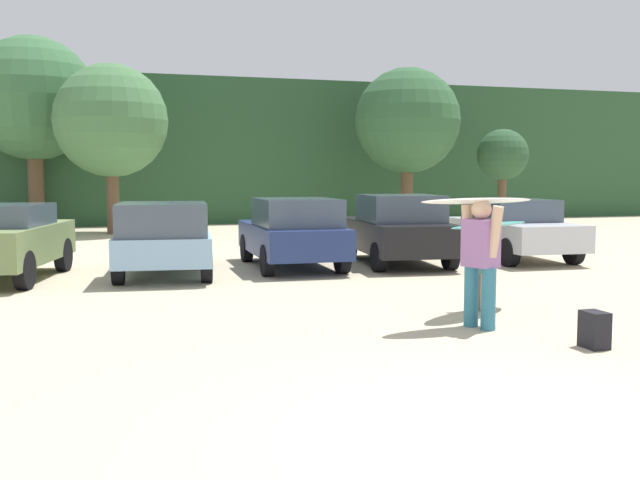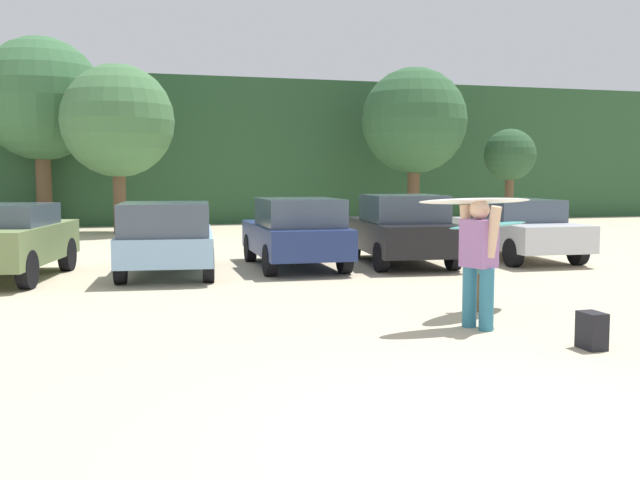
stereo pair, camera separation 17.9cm
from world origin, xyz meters
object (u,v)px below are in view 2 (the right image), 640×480
(parked_car_silver, at_px, (517,228))
(backpack_dropped, at_px, (592,331))
(parked_car_olive_green, at_px, (4,239))
(person_child, at_px, (482,266))
(surfboard_white, at_px, (476,201))
(parked_car_sky_blue, at_px, (167,238))
(parked_car_navy, at_px, (296,232))
(person_adult, at_px, (479,256))
(parked_car_black, at_px, (401,229))
(surfboard_teal, at_px, (489,225))

(parked_car_silver, bearing_deg, backpack_dropped, 157.26)
(backpack_dropped, bearing_deg, parked_car_olive_green, 132.24)
(person_child, xyz_separation_m, surfboard_white, (-0.62, -0.92, 1.03))
(parked_car_olive_green, relative_size, parked_car_sky_blue, 0.99)
(parked_car_navy, bearing_deg, person_adult, -171.63)
(parked_car_olive_green, xyz_separation_m, parked_car_black, (8.56, 0.12, 0.01))
(person_child, bearing_deg, surfboard_teal, 127.48)
(backpack_dropped, bearing_deg, parked_car_black, 83.08)
(parked_car_olive_green, xyz_separation_m, backpack_dropped, (7.54, -8.30, -0.59))
(parked_car_olive_green, height_order, backpack_dropped, parked_car_olive_green)
(surfboard_white, xyz_separation_m, backpack_dropped, (0.74, -1.57, -1.51))
(person_adult, relative_size, person_child, 1.41)
(person_adult, bearing_deg, parked_car_black, -123.91)
(parked_car_black, distance_m, backpack_dropped, 8.51)
(parked_car_black, xyz_separation_m, person_adult, (-1.77, -6.98, 0.18))
(parked_car_sky_blue, height_order, parked_car_navy, parked_car_navy)
(parked_car_navy, relative_size, surfboard_white, 2.27)
(parked_car_silver, relative_size, person_adult, 2.38)
(parked_car_navy, distance_m, surfboard_white, 6.96)
(parked_car_silver, bearing_deg, person_child, 147.95)
(parked_car_silver, bearing_deg, parked_car_sky_blue, 97.26)
(parked_car_sky_blue, height_order, backpack_dropped, parked_car_sky_blue)
(parked_car_olive_green, relative_size, person_child, 3.38)
(parked_car_black, height_order, surfboard_teal, parked_car_black)
(parked_car_silver, xyz_separation_m, surfboard_white, (-4.89, -7.00, 0.96))
(person_child, bearing_deg, parked_car_black, -120.60)
(parked_car_navy, distance_m, parked_car_black, 2.54)
(parked_car_olive_green, bearing_deg, surfboard_teal, -114.89)
(parked_car_silver, bearing_deg, parked_car_olive_green, 94.42)
(parked_car_olive_green, bearing_deg, person_child, -114.94)
(parked_car_sky_blue, bearing_deg, parked_car_navy, -73.66)
(person_adult, relative_size, backpack_dropped, 3.93)
(person_adult, bearing_deg, parked_car_silver, -144.18)
(parked_car_navy, distance_m, parked_car_silver, 5.67)
(person_child, bearing_deg, backpack_dropped, 73.18)
(parked_car_olive_green, height_order, surfboard_teal, parked_car_olive_green)
(parked_car_silver, xyz_separation_m, person_child, (-4.27, -6.07, -0.07))
(backpack_dropped, bearing_deg, parked_car_navy, 100.19)
(parked_car_black, xyz_separation_m, parked_car_silver, (3.13, 0.15, -0.04))
(parked_car_navy, relative_size, person_adult, 2.30)
(person_child, bearing_deg, surfboard_white, 36.63)
(parked_car_sky_blue, relative_size, parked_car_black, 1.03)
(parked_car_silver, relative_size, surfboard_teal, 2.15)
(backpack_dropped, bearing_deg, person_child, 92.83)
(parked_car_silver, bearing_deg, surfboard_white, 148.14)
(parked_car_navy, height_order, parked_car_silver, parked_car_navy)
(person_child, height_order, surfboard_white, surfboard_white)
(person_child, bearing_deg, parked_car_sky_blue, -71.59)
(surfboard_white, bearing_deg, parked_car_sky_blue, -65.55)
(parked_car_navy, bearing_deg, parked_car_sky_blue, 101.63)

